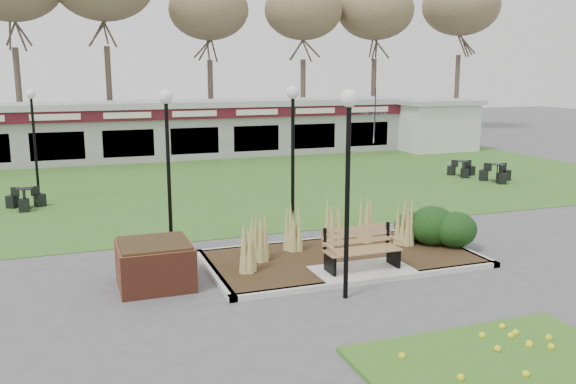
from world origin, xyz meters
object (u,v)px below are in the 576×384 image
object	(u,v)px
lamp_post_mid_right	(293,129)
patio_umbrella	(375,127)
lamp_post_near_right	(348,148)
food_pavilion	(189,129)
lamp_post_near_left	(167,136)
bistro_set_b	(25,202)
park_bench	(361,248)
brick_planter	(155,264)
bistro_set_c	(462,171)
service_hut	(434,124)
lamp_post_far_left	(33,121)
bistro_set_d	(497,176)

from	to	relation	value
lamp_post_mid_right	patio_umbrella	bearing A→B (deg)	54.91
patio_umbrella	lamp_post_near_right	bearing A→B (deg)	-119.40
food_pavilion	lamp_post_near_right	bearing A→B (deg)	-92.59
lamp_post_near_left	lamp_post_near_right	bearing A→B (deg)	-55.83
bistro_set_b	lamp_post_mid_right	bearing A→B (deg)	-43.60
park_bench	food_pavilion	world-z (taller)	food_pavilion
brick_planter	bistro_set_c	xyz separation A→B (m)	(14.16, 9.11, -0.24)
lamp_post_near_right	bistro_set_c	world-z (taller)	lamp_post_near_right
bistro_set_b	park_bench	bearing A→B (deg)	-52.16
service_hut	bistro_set_b	xyz separation A→B (m)	(-20.87, -8.27, -1.21)
park_bench	lamp_post_far_left	size ratio (longest dim) A/B	0.44
food_pavilion	lamp_post_near_right	xyz separation A→B (m)	(-0.95, -20.96, 1.52)
brick_planter	service_hut	xyz separation A→B (m)	(17.90, 17.00, 0.97)
lamp_post_mid_right	park_bench	bearing A→B (deg)	-80.25
brick_planter	service_hut	size ratio (longest dim) A/B	0.34
lamp_post_mid_right	bistro_set_d	size ratio (longest dim) A/B	3.11
service_hut	bistro_set_d	size ratio (longest dim) A/B	3.36
service_hut	lamp_post_mid_right	size ratio (longest dim) A/B	1.08
brick_planter	lamp_post_near_right	bearing A→B (deg)	-30.03
lamp_post_mid_right	bistro_set_d	bearing A→B (deg)	26.25
bistro_set_b	patio_umbrella	xyz separation A→B (m)	(16.57, 7.30, 1.30)
lamp_post_near_right	food_pavilion	bearing A→B (deg)	87.41
park_bench	bistro_set_d	world-z (taller)	park_bench
lamp_post_mid_right	bistro_set_d	distance (m)	12.33
brick_planter	lamp_post_mid_right	size ratio (longest dim) A/B	0.37
brick_planter	lamp_post_mid_right	world-z (taller)	lamp_post_mid_right
food_pavilion	bistro_set_d	xyz separation A→B (m)	(10.28, -11.44, -1.22)
food_pavilion	lamp_post_mid_right	distance (m)	16.84
service_hut	lamp_post_near_left	size ratio (longest dim) A/B	1.10
park_bench	brick_planter	world-z (taller)	park_bench
lamp_post_far_left	patio_umbrella	xyz separation A→B (m)	(16.19, 6.52, -1.25)
bistro_set_c	bistro_set_d	distance (m)	1.67
park_bench	lamp_post_mid_right	xyz separation A→B (m)	(-0.51, 2.95, 2.38)
lamp_post_near_left	park_bench	bearing A→B (deg)	-37.35
bistro_set_b	bistro_set_d	distance (m)	17.69
bistro_set_b	bistro_set_c	bearing A→B (deg)	1.27
bistro_set_b	patio_umbrella	size ratio (longest dim) A/B	0.52
bistro_set_c	patio_umbrella	world-z (taller)	patio_umbrella
lamp_post_far_left	lamp_post_near_right	bearing A→B (deg)	-62.33
lamp_post_near_right	lamp_post_mid_right	distance (m)	4.22
lamp_post_mid_right	bistro_set_d	xyz separation A→B (m)	(10.79, 5.32, -2.71)
service_hut	lamp_post_mid_right	bearing A→B (deg)	-133.42
park_bench	brick_planter	size ratio (longest dim) A/B	1.13
service_hut	lamp_post_far_left	size ratio (longest dim) A/B	1.15
brick_planter	service_hut	bearing A→B (deg)	43.52
lamp_post_near_left	bistro_set_c	bearing A→B (deg)	27.52
bistro_set_d	patio_umbrella	size ratio (longest dim) A/B	0.54
lamp_post_near_right	bistro_set_d	size ratio (longest dim) A/B	3.14
lamp_post_near_left	lamp_post_far_left	distance (m)	8.10
lamp_post_mid_right	lamp_post_near_left	bearing A→B (deg)	-177.98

